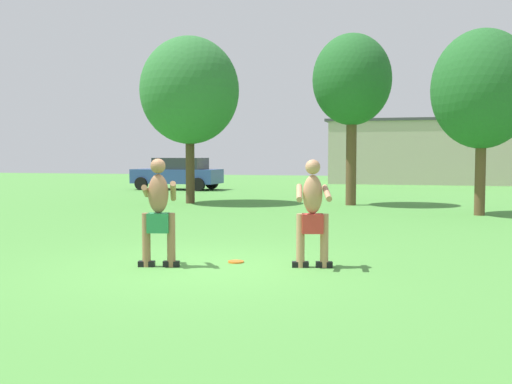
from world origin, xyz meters
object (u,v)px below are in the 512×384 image
(tree_behind_players, at_px, (352,81))
(car_blue_mid_lot, at_px, (178,173))
(tree_right_field, at_px, (482,90))
(tree_left_field, at_px, (190,91))
(frisbee, at_px, (236,262))
(player_near, at_px, (313,211))
(player_in_green, at_px, (159,210))

(tree_behind_players, bearing_deg, car_blue_mid_lot, 142.81)
(tree_right_field, relative_size, tree_behind_players, 0.91)
(tree_left_field, height_order, tree_behind_players, tree_left_field)
(car_blue_mid_lot, height_order, tree_left_field, tree_left_field)
(tree_left_field, height_order, tree_right_field, tree_left_field)
(tree_left_field, bearing_deg, car_blue_mid_lot, 114.76)
(frisbee, bearing_deg, tree_right_field, 62.53)
(tree_right_field, distance_m, tree_behind_players, 4.76)
(player_near, bearing_deg, tree_left_field, 119.22)
(tree_left_field, bearing_deg, tree_behind_players, 6.55)
(frisbee, xyz_separation_m, tree_left_field, (-4.92, 10.98, 4.01))
(frisbee, height_order, tree_behind_players, tree_behind_players)
(player_in_green, relative_size, tree_right_field, 0.32)
(player_in_green, relative_size, car_blue_mid_lot, 0.39)
(frisbee, relative_size, car_blue_mid_lot, 0.06)
(car_blue_mid_lot, distance_m, tree_right_field, 16.50)
(player_in_green, distance_m, tree_left_field, 12.64)
(player_in_green, xyz_separation_m, tree_right_field, (5.78, 9.70, 2.72))
(tree_behind_players, bearing_deg, player_in_green, -98.48)
(player_in_green, height_order, tree_right_field, tree_right_field)
(player_near, relative_size, car_blue_mid_lot, 0.39)
(frisbee, distance_m, tree_right_field, 10.82)
(tree_left_field, bearing_deg, player_in_green, -71.68)
(car_blue_mid_lot, bearing_deg, tree_left_field, -65.24)
(player_in_green, bearing_deg, car_blue_mid_lot, 110.94)
(car_blue_mid_lot, relative_size, tree_left_field, 0.73)
(car_blue_mid_lot, bearing_deg, tree_behind_players, -37.19)
(player_near, relative_size, frisbee, 6.58)
(player_in_green, xyz_separation_m, frisbee, (1.07, 0.65, -0.89))
(player_near, relative_size, tree_behind_players, 0.29)
(frisbee, xyz_separation_m, car_blue_mid_lot, (-8.45, 18.61, 0.81))
(player_near, bearing_deg, tree_right_field, 69.51)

